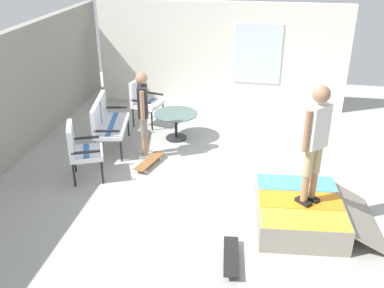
% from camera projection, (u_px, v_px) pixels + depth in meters
% --- Properties ---
extents(ground_plane, '(12.00, 12.00, 0.10)m').
position_uv_depth(ground_plane, '(221.00, 183.00, 7.72)').
color(ground_plane, '#A8A8A3').
extents(back_wall_cinderblock, '(9.00, 0.20, 2.34)m').
position_uv_depth(back_wall_cinderblock, '(0.00, 104.00, 7.81)').
color(back_wall_cinderblock, gray).
rests_on(back_wall_cinderblock, ground_plane).
extents(house_facade, '(0.23, 6.00, 2.51)m').
position_uv_depth(house_facade, '(221.00, 55.00, 10.59)').
color(house_facade, white).
rests_on(house_facade, ground_plane).
extents(skate_ramp, '(1.59, 1.89, 0.41)m').
position_uv_depth(skate_ramp, '(301.00, 212.00, 6.48)').
color(skate_ramp, gray).
rests_on(skate_ramp, ground_plane).
extents(patio_bench, '(1.33, 0.78, 1.02)m').
position_uv_depth(patio_bench, '(106.00, 120.00, 8.60)').
color(patio_bench, black).
rests_on(patio_bench, ground_plane).
extents(patio_chair_near_house, '(0.73, 0.68, 1.02)m').
position_uv_depth(patio_chair_near_house, '(143.00, 98.00, 9.75)').
color(patio_chair_near_house, black).
rests_on(patio_chair_near_house, ground_plane).
extents(patio_chair_by_wall, '(0.78, 0.75, 1.02)m').
position_uv_depth(patio_chair_by_wall, '(79.00, 147.00, 7.52)').
color(patio_chair_by_wall, black).
rests_on(patio_chair_by_wall, ground_plane).
extents(patio_table, '(0.90, 0.90, 0.57)m').
position_uv_depth(patio_table, '(176.00, 121.00, 9.10)').
color(patio_table, black).
rests_on(patio_table, ground_plane).
extents(person_watching, '(0.47, 0.30, 1.67)m').
position_uv_depth(person_watching, '(143.00, 109.00, 8.13)').
color(person_watching, silver).
rests_on(person_watching, ground_plane).
extents(person_skater, '(0.37, 0.37, 1.75)m').
position_uv_depth(person_skater, '(316.00, 137.00, 5.91)').
color(person_skater, black).
rests_on(person_skater, skate_ramp).
extents(skateboard_by_bench, '(0.82, 0.41, 0.10)m').
position_uv_depth(skateboard_by_bench, '(149.00, 161.00, 8.16)').
color(skateboard_by_bench, brown).
rests_on(skateboard_by_bench, ground_plane).
extents(skateboard_spare, '(0.82, 0.28, 0.10)m').
position_uv_depth(skateboard_spare, '(231.00, 256.00, 5.77)').
color(skateboard_spare, black).
rests_on(skateboard_spare, ground_plane).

